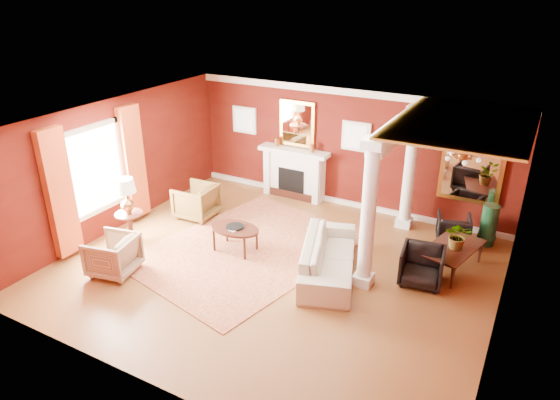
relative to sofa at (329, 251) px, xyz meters
The scene contains 27 objects.
ground 1.14m from the sofa, 160.36° to the right, with size 8.00×8.00×0.00m, color brown.
room_shell 1.86m from the sofa, 160.36° to the right, with size 8.04×7.04×2.92m.
fireplace 3.75m from the sofa, 127.53° to the left, with size 1.85×0.42×1.29m.
overmantel_mirror 4.11m from the sofa, 126.29° to the left, with size 0.95×0.07×1.15m.
flank_window_left 5.11m from the sofa, 140.88° to the left, with size 0.70×0.07×0.70m.
flank_window_right 3.46m from the sofa, 103.18° to the left, with size 0.70×0.07×0.70m.
left_window 5.06m from the sofa, 168.98° to the right, with size 0.21×2.55×2.60m.
column_front 1.20m from the sofa, ahead, with size 0.36×0.36×2.80m.
column_back 2.91m from the sofa, 74.79° to the left, with size 0.36×0.36×2.80m.
header_beam 2.75m from the sofa, 65.07° to the left, with size 0.30×3.20×0.32m, color white.
amber_ceiling 3.35m from the sofa, 36.82° to the left, with size 2.30×3.40×0.04m, color #EDB745.
dining_mirror 3.81m from the sofa, 58.25° to the left, with size 1.30×0.07×1.70m.
chandelier 2.99m from the sofa, 37.06° to the left, with size 0.60×0.62×0.75m.
crown_trim 4.02m from the sofa, 107.48° to the left, with size 8.00×0.08×0.16m, color white.
base_trim 3.29m from the sofa, 107.48° to the left, with size 8.00×0.08×0.12m, color white.
rug 1.91m from the sofa, behind, with size 3.32×4.43×0.02m, color maroon.
sofa is the anchor object (origin of this frame).
armchair_leopard 3.82m from the sofa, 168.20° to the left, with size 0.86×0.80×0.88m, color black.
armchair_stripe 4.11m from the sofa, 151.41° to the right, with size 0.82×0.77×0.85m, color tan.
coffee_table 2.04m from the sofa, behind, with size 1.07×1.07×0.54m.
coffee_book 2.09m from the sofa, behind, with size 0.16×0.02×0.22m, color black.
side_table 4.33m from the sofa, 168.02° to the right, with size 0.58×0.58×1.46m.
dining_table 2.41m from the sofa, 31.54° to the left, with size 1.40×0.49×0.78m, color black.
dining_chair_near 1.72m from the sofa, 17.24° to the left, with size 0.76×0.71×0.78m, color black.
dining_chair_far 3.03m from the sofa, 52.77° to the left, with size 0.66×0.62×0.68m, color black.
green_urn 3.64m from the sofa, 46.82° to the left, with size 0.38×0.38×0.92m.
potted_plant 2.49m from the sofa, 30.52° to the left, with size 0.49×0.54×0.42m, color #26591E.
Camera 1 is at (4.11, -7.31, 5.20)m, focal length 32.00 mm.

